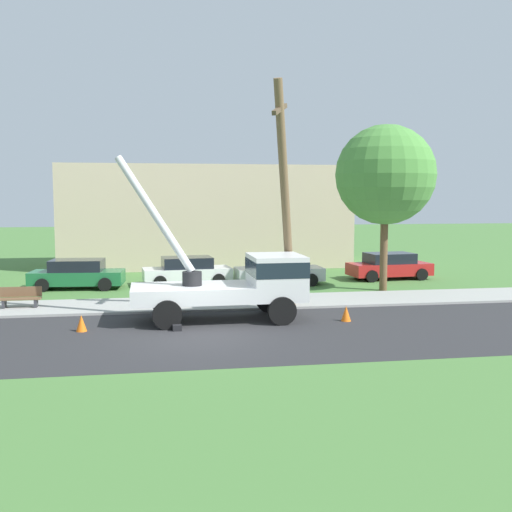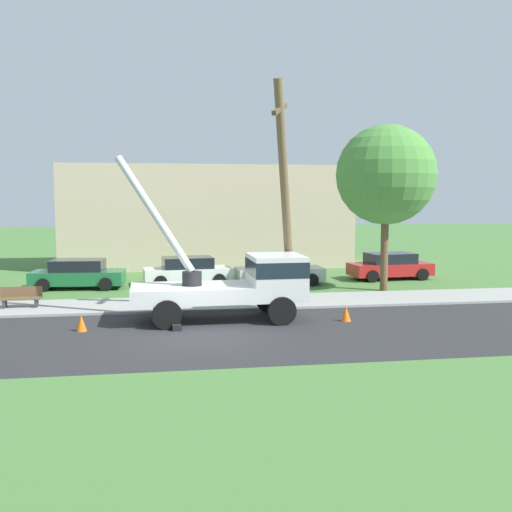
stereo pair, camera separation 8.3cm
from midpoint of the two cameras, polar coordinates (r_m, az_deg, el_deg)
ground_plane at (r=31.46m, az=-6.81°, el=-2.54°), size 120.00×120.00×0.00m
road_asphalt at (r=19.67m, az=-5.31°, el=-7.51°), size 80.00×7.79×0.01m
sidewalk_strip at (r=25.06m, az=-6.18°, el=-4.53°), size 80.00×3.25×0.10m
utility_truck at (r=21.85m, az=-1.32°, el=-2.41°), size 6.79×3.20×5.98m
leaning_utility_pole at (r=22.82m, az=2.88°, el=5.65°), size 1.60×3.07×8.72m
traffic_cone_ahead at (r=21.94m, az=8.65°, el=-5.43°), size 0.36×0.36×0.56m
traffic_cone_behind at (r=20.93m, az=-16.15°, el=-6.13°), size 0.36×0.36×0.56m
traffic_cone_curbside at (r=23.47m, az=1.84°, el=-4.63°), size 0.36×0.36×0.56m
parked_sedan_green at (r=30.46m, az=-16.47°, el=-1.65°), size 4.53×2.24×1.42m
parked_sedan_white at (r=30.59m, az=-6.42°, el=-1.42°), size 4.55×2.28×1.42m
parked_sedan_silver at (r=30.55m, az=2.33°, el=-1.40°), size 4.46×2.13×1.42m
parked_sedan_red at (r=33.32m, az=12.69°, el=-0.94°), size 4.55×2.28×1.42m
park_bench at (r=25.61m, az=-21.35°, el=-3.74°), size 1.60×0.45×0.90m
roadside_tree_near at (r=29.01m, az=12.32°, el=7.51°), size 4.68×4.68×7.83m
lowrise_building_backdrop at (r=39.07m, az=-4.59°, el=3.80°), size 18.00×6.00×6.40m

